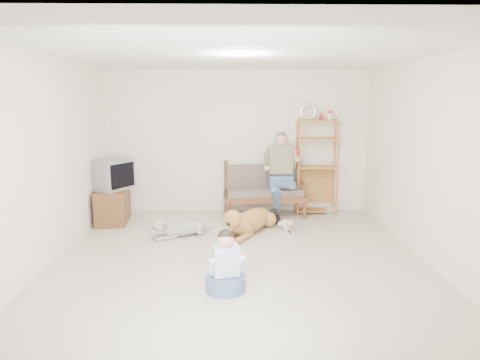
{
  "coord_description": "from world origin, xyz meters",
  "views": [
    {
      "loc": [
        -0.1,
        -5.41,
        2.15
      ],
      "look_at": [
        0.02,
        1.0,
        0.94
      ],
      "focal_mm": 32.0,
      "sensor_mm": 36.0,
      "label": 1
    }
  ],
  "objects_px": {
    "etagere": "(317,166)",
    "tv_stand": "(113,205)",
    "golden_retriever": "(248,221)",
    "loveseat": "(264,189)"
  },
  "relations": [
    {
      "from": "etagere",
      "to": "tv_stand",
      "type": "bearing_deg",
      "value": -171.67
    },
    {
      "from": "etagere",
      "to": "golden_retriever",
      "type": "xyz_separation_m",
      "value": [
        -1.35,
        -1.27,
        -0.71
      ]
    },
    {
      "from": "loveseat",
      "to": "etagere",
      "type": "height_order",
      "value": "etagere"
    },
    {
      "from": "tv_stand",
      "to": "golden_retriever",
      "type": "relative_size",
      "value": 0.63
    },
    {
      "from": "etagere",
      "to": "tv_stand",
      "type": "relative_size",
      "value": 2.2
    },
    {
      "from": "loveseat",
      "to": "tv_stand",
      "type": "bearing_deg",
      "value": -174.39
    },
    {
      "from": "tv_stand",
      "to": "loveseat",
      "type": "bearing_deg",
      "value": 3.34
    },
    {
      "from": "tv_stand",
      "to": "golden_retriever",
      "type": "xyz_separation_m",
      "value": [
        2.38,
        -0.72,
        -0.1
      ]
    },
    {
      "from": "loveseat",
      "to": "etagere",
      "type": "distance_m",
      "value": 1.1
    },
    {
      "from": "etagere",
      "to": "tv_stand",
      "type": "xyz_separation_m",
      "value": [
        -3.73,
        -0.55,
        -0.61
      ]
    }
  ]
}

